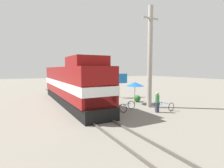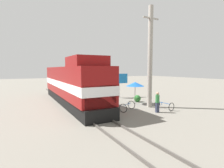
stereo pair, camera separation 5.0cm
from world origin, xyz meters
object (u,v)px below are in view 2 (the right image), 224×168
(utility_pole, at_px, (150,57))
(billboard_sign, at_px, (119,80))
(person_bystander, at_px, (157,101))
(bicycle_spare, at_px, (127,106))
(vendor_umbrella, at_px, (135,84))
(bicycle, at_px, (164,105))
(locomotive, at_px, (72,84))

(utility_pole, bearing_deg, billboard_sign, 87.55)
(person_bystander, height_order, bicycle_spare, person_bystander)
(person_bystander, bearing_deg, vendor_umbrella, 83.71)
(bicycle, bearing_deg, person_bystander, 16.42)
(person_bystander, bearing_deg, bicycle_spare, 138.04)
(locomotive, relative_size, bicycle, 9.47)
(billboard_sign, bearing_deg, bicycle, -88.09)
(vendor_umbrella, relative_size, billboard_sign, 0.75)
(person_bystander, relative_size, bicycle, 1.02)
(billboard_sign, relative_size, bicycle_spare, 1.70)
(bicycle, xyz_separation_m, bicycle_spare, (-3.25, 1.17, 0.00))
(person_bystander, xyz_separation_m, bicycle, (1.33, 0.55, -0.58))
(locomotive, height_order, utility_pole, utility_pole)
(locomotive, bearing_deg, vendor_umbrella, -29.00)
(vendor_umbrella, bearing_deg, locomotive, 151.00)
(billboard_sign, distance_m, person_bystander, 8.57)
(vendor_umbrella, distance_m, bicycle_spare, 3.62)
(bicycle, bearing_deg, vendor_umbrella, -80.89)
(billboard_sign, height_order, bicycle, billboard_sign)
(utility_pole, xyz_separation_m, vendor_umbrella, (-0.37, 1.87, -2.74))
(utility_pole, bearing_deg, bicycle, -69.68)
(vendor_umbrella, xyz_separation_m, bicycle_spare, (-2.35, -2.14, -1.73))
(billboard_sign, distance_m, bicycle_spare, 7.56)
(utility_pole, height_order, person_bystander, utility_pole)
(utility_pole, distance_m, billboard_sign, 6.88)
(billboard_sign, height_order, bicycle_spare, billboard_sign)
(locomotive, distance_m, billboard_sign, 6.60)
(billboard_sign, height_order, person_bystander, billboard_sign)
(person_bystander, bearing_deg, utility_pole, 68.23)
(person_bystander, relative_size, bicycle_spare, 0.97)
(utility_pole, height_order, bicycle, utility_pole)
(billboard_sign, xyz_separation_m, bicycle_spare, (-2.99, -6.66, -1.94))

